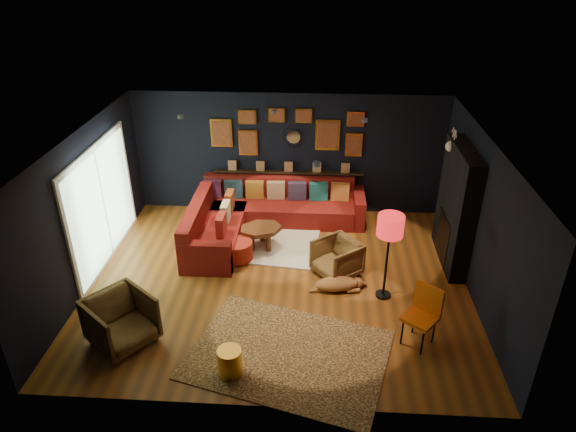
# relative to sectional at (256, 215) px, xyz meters

# --- Properties ---
(floor) EXTENTS (6.50, 6.50, 0.00)m
(floor) POSITION_rel_sectional_xyz_m (0.61, -1.81, -0.32)
(floor) COLOR brown
(floor) RESTS_ON ground
(room_walls) EXTENTS (6.50, 6.50, 6.50)m
(room_walls) POSITION_rel_sectional_xyz_m (0.61, -1.81, 1.27)
(room_walls) COLOR black
(room_walls) RESTS_ON ground
(sectional) EXTENTS (3.41, 2.69, 0.86)m
(sectional) POSITION_rel_sectional_xyz_m (0.00, 0.00, 0.00)
(sectional) COLOR maroon
(sectional) RESTS_ON ground
(ledge) EXTENTS (3.20, 0.12, 0.04)m
(ledge) POSITION_rel_sectional_xyz_m (0.61, 0.87, 0.60)
(ledge) COLOR black
(ledge) RESTS_ON room_walls
(gallery_wall) EXTENTS (3.15, 0.04, 1.02)m
(gallery_wall) POSITION_rel_sectional_xyz_m (0.60, 0.91, 1.48)
(gallery_wall) COLOR gold
(gallery_wall) RESTS_ON room_walls
(sunburst_mirror) EXTENTS (0.47, 0.16, 0.47)m
(sunburst_mirror) POSITION_rel_sectional_xyz_m (0.71, 0.91, 1.38)
(sunburst_mirror) COLOR silver
(sunburst_mirror) RESTS_ON room_walls
(fireplace) EXTENTS (0.31, 1.60, 2.20)m
(fireplace) POSITION_rel_sectional_xyz_m (3.71, -0.91, 0.70)
(fireplace) COLOR black
(fireplace) RESTS_ON ground
(deer_head) EXTENTS (0.50, 0.28, 0.45)m
(deer_head) POSITION_rel_sectional_xyz_m (3.75, -0.41, 1.73)
(deer_head) COLOR white
(deer_head) RESTS_ON fireplace
(sliding_door) EXTENTS (0.06, 2.80, 2.20)m
(sliding_door) POSITION_rel_sectional_xyz_m (-2.60, -1.21, 0.78)
(sliding_door) COLOR white
(sliding_door) RESTS_ON ground
(ceiling_spots) EXTENTS (3.30, 2.50, 0.06)m
(ceiling_spots) POSITION_rel_sectional_xyz_m (0.61, -1.01, 2.24)
(ceiling_spots) COLOR black
(ceiling_spots) RESTS_ON room_walls
(shag_rug) EXTENTS (2.45, 1.91, 0.03)m
(shag_rug) POSITION_rel_sectional_xyz_m (0.12, -0.51, -0.31)
(shag_rug) COLOR silver
(shag_rug) RESTS_ON ground
(leopard_rug) EXTENTS (3.19, 2.64, 0.02)m
(leopard_rug) POSITION_rel_sectional_xyz_m (0.88, -3.61, -0.31)
(leopard_rug) COLOR tan
(leopard_rug) RESTS_ON ground
(coffee_table) EXTENTS (1.01, 0.88, 0.42)m
(coffee_table) POSITION_rel_sectional_xyz_m (0.18, -0.71, 0.04)
(coffee_table) COLOR brown
(coffee_table) RESTS_ON shag_rug
(pouf) EXTENTS (0.53, 0.53, 0.35)m
(pouf) POSITION_rel_sectional_xyz_m (-0.20, -1.17, -0.12)
(pouf) COLOR #9F271A
(pouf) RESTS_ON shag_rug
(armchair_left) EXTENTS (1.13, 1.14, 0.86)m
(armchair_left) POSITION_rel_sectional_xyz_m (-1.56, -3.49, 0.11)
(armchair_left) COLOR #A27739
(armchair_left) RESTS_ON ground
(armchair_right) EXTENTS (0.95, 0.96, 0.72)m
(armchair_right) POSITION_rel_sectional_xyz_m (1.61, -1.53, 0.04)
(armchair_right) COLOR #A27739
(armchair_right) RESTS_ON ground
(gold_stool) EXTENTS (0.34, 0.34, 0.42)m
(gold_stool) POSITION_rel_sectional_xyz_m (0.11, -4.03, -0.11)
(gold_stool) COLOR gold
(gold_stool) RESTS_ON ground
(orange_chair) EXTENTS (0.62, 0.62, 0.94)m
(orange_chair) POSITION_rel_sectional_xyz_m (2.82, -3.19, 0.23)
(orange_chair) COLOR black
(orange_chair) RESTS_ON ground
(floor_lamp) EXTENTS (0.42, 0.42, 1.53)m
(floor_lamp) POSITION_rel_sectional_xyz_m (2.39, -2.12, 0.96)
(floor_lamp) COLOR black
(floor_lamp) RESTS_ON ground
(dog) EXTENTS (1.08, 0.66, 0.32)m
(dog) POSITION_rel_sectional_xyz_m (1.61, -2.01, -0.15)
(dog) COLOR #AF6C3E
(dog) RESTS_ON leopard_rug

